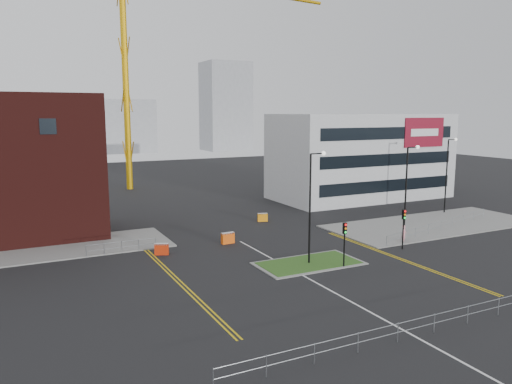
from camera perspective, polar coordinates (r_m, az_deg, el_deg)
ground at (r=34.09m, az=10.60°, el=-12.12°), size 200.00×200.00×0.00m
pavement_left at (r=48.70m, az=-26.53°, el=-6.37°), size 28.00×8.00×0.12m
pavement_right at (r=58.33m, az=19.57°, el=-3.49°), size 24.00×10.00×0.12m
island_kerb at (r=41.35m, az=6.07°, el=-8.12°), size 8.60×4.60×0.08m
grass_island at (r=41.34m, az=6.07°, el=-8.09°), size 8.00×4.00×0.12m
office_block at (r=73.29m, az=11.85°, el=4.03°), size 25.00×12.20×12.00m
tower_crane at (r=85.41m, az=-11.12°, el=18.60°), size 52.62×8.41×38.51m
streetlamp_island at (r=40.21m, az=6.46°, el=-0.74°), size 1.46×0.36×9.18m
streetlamp_right_near at (r=49.17m, az=16.96°, el=0.72°), size 1.46×0.36×9.18m
streetlamp_right_far at (r=64.69m, az=21.10°, el=2.43°), size 1.46×0.36×9.18m
traffic_light_island at (r=40.18m, az=10.10°, el=-4.98°), size 0.28×0.33×3.65m
traffic_light_right at (r=46.72m, az=16.53°, el=-3.23°), size 0.28×0.33×3.65m
railing_front at (r=29.63m, az=17.89°, el=-14.13°), size 24.05×0.05×1.10m
railing_left at (r=45.45m, az=-15.10°, el=-5.88°), size 6.05×0.05×1.10m
railing_right at (r=55.44m, az=20.40°, el=-3.41°), size 19.05×5.05×1.10m
centre_line at (r=35.59m, az=8.62°, el=-11.12°), size 0.15×30.00×0.01m
yellow_left_a at (r=38.67m, az=-9.66°, el=-9.49°), size 0.12×24.00×0.01m
yellow_left_b at (r=38.75m, az=-9.23°, el=-9.44°), size 0.12×24.00×0.01m
yellow_right_a at (r=44.28m, az=15.76°, el=-7.30°), size 0.12×20.00×0.01m
yellow_right_b at (r=44.47m, az=16.05°, el=-7.24°), size 0.12×20.00×0.01m
skyline_b at (r=157.98m, az=-16.04°, el=7.23°), size 24.00×12.00×16.00m
skyline_c at (r=163.41m, az=-3.48°, el=9.72°), size 14.00×12.00×28.00m
skyline_d at (r=165.66m, az=-22.82°, el=6.25°), size 30.00×12.00×12.00m
pedestrian at (r=49.32m, az=16.55°, el=-4.63°), size 0.74×0.65×1.71m
barrier_left at (r=44.29m, az=-10.74°, el=-6.37°), size 1.26×0.85×1.01m
barrier_mid at (r=47.21m, az=-3.24°, el=-5.22°), size 1.28×0.50×1.06m
barrier_right at (r=56.54m, az=0.76°, el=-2.87°), size 1.18×0.67×0.94m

